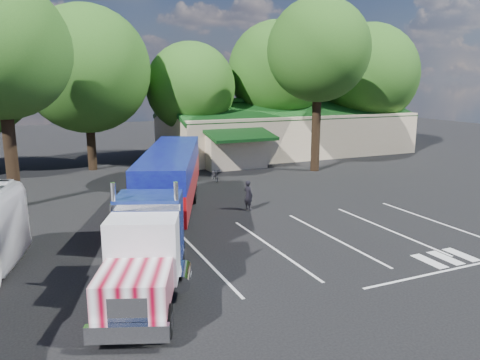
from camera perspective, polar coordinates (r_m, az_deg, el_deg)
name	(u,v)px	position (r m, az deg, el deg)	size (l,w,h in m)	color
ground	(222,213)	(26.05, -2.19, -4.03)	(120.00, 120.00, 0.00)	black
event_hall	(284,131)	(47.32, 5.33, 5.97)	(24.20, 14.12, 5.55)	beige
tree_row_c	(86,69)	(39.71, -18.23, 12.68)	(10.00, 10.00, 13.05)	black
tree_row_d	(191,87)	(42.86, -6.02, 11.18)	(8.00, 8.00, 10.60)	black
tree_row_e	(277,71)	(46.87, 4.55, 13.12)	(9.60, 9.60, 12.90)	black
tree_row_f	(368,74)	(51.41, 15.30, 12.32)	(10.40, 10.40, 13.00)	black
tree_near_left	(0,50)	(29.35, -27.21, 13.89)	(7.60, 7.60, 12.65)	black
tree_near_right	(319,50)	(37.99, 9.56, 15.31)	(8.00, 8.00, 13.50)	black
semi_truck	(166,189)	(22.32, -8.97, -1.08)	(8.84, 18.14, 3.89)	black
woman	(248,195)	(26.44, 1.02, -1.86)	(0.62, 0.41, 1.71)	black
bicycle	(215,175)	(34.12, -3.08, 0.63)	(0.60, 1.72, 0.91)	black
silver_sedan	(249,154)	(41.60, 1.05, 3.14)	(1.58, 4.54, 1.50)	#AFB2B8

